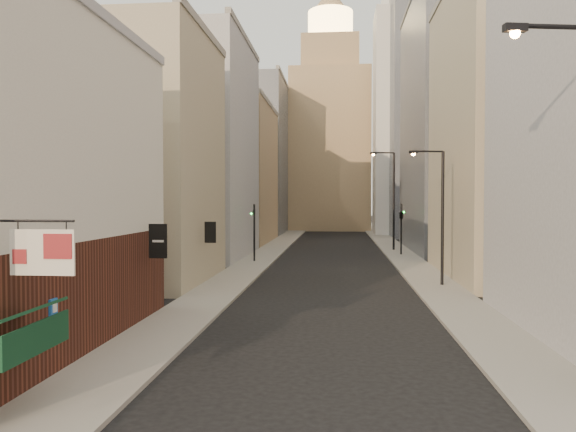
{
  "coord_description": "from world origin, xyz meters",
  "views": [
    {
      "loc": [
        0.51,
        -9.72,
        5.41
      ],
      "look_at": [
        -2.07,
        18.99,
        4.56
      ],
      "focal_mm": 35.0,
      "sensor_mm": 36.0,
      "label": 1
    }
  ],
  "objects_px": {
    "streetlamp_mid": "(439,209)",
    "traffic_light_left": "(254,222)",
    "traffic_light_right": "(401,216)",
    "white_tower": "(401,114)",
    "streetlamp_far": "(391,195)",
    "clock_tower": "(330,132)"
  },
  "relations": [
    {
      "from": "streetlamp_far",
      "to": "traffic_light_left",
      "type": "xyz_separation_m",
      "value": [
        -12.68,
        -11.93,
        -2.38
      ]
    },
    {
      "from": "traffic_light_left",
      "to": "clock_tower",
      "type": "bearing_deg",
      "value": -72.2
    },
    {
      "from": "streetlamp_mid",
      "to": "traffic_light_left",
      "type": "xyz_separation_m",
      "value": [
        -13.33,
        12.25,
        -1.28
      ]
    },
    {
      "from": "streetlamp_mid",
      "to": "streetlamp_far",
      "type": "bearing_deg",
      "value": 81.77
    },
    {
      "from": "streetlamp_far",
      "to": "traffic_light_left",
      "type": "bearing_deg",
      "value": -153.73
    },
    {
      "from": "traffic_light_right",
      "to": "white_tower",
      "type": "bearing_deg",
      "value": -106.65
    },
    {
      "from": "white_tower",
      "to": "clock_tower",
      "type": "bearing_deg",
      "value": 128.16
    },
    {
      "from": "streetlamp_mid",
      "to": "traffic_light_left",
      "type": "distance_m",
      "value": 18.15
    },
    {
      "from": "clock_tower",
      "to": "streetlamp_far",
      "type": "distance_m",
      "value": 44.57
    },
    {
      "from": "clock_tower",
      "to": "streetlamp_mid",
      "type": "relative_size",
      "value": 5.34
    },
    {
      "from": "streetlamp_mid",
      "to": "traffic_light_right",
      "type": "distance_m",
      "value": 19.3
    },
    {
      "from": "white_tower",
      "to": "traffic_light_right",
      "type": "relative_size",
      "value": 8.3
    },
    {
      "from": "traffic_light_left",
      "to": "traffic_light_right",
      "type": "bearing_deg",
      "value": -128.17
    },
    {
      "from": "streetlamp_far",
      "to": "clock_tower",
      "type": "bearing_deg",
      "value": 82.45
    },
    {
      "from": "white_tower",
      "to": "streetlamp_mid",
      "type": "xyz_separation_m",
      "value": [
        -3.31,
        -52.59,
        -13.8
      ]
    },
    {
      "from": "traffic_light_right",
      "to": "streetlamp_far",
      "type": "bearing_deg",
      "value": -95.06
    },
    {
      "from": "white_tower",
      "to": "traffic_light_right",
      "type": "bearing_deg",
      "value": -95.96
    },
    {
      "from": "streetlamp_mid",
      "to": "traffic_light_right",
      "type": "relative_size",
      "value": 1.68
    },
    {
      "from": "clock_tower",
      "to": "streetlamp_mid",
      "type": "xyz_separation_m",
      "value": [
        7.69,
        -66.59,
        -12.83
      ]
    },
    {
      "from": "white_tower",
      "to": "streetlamp_far",
      "type": "height_order",
      "value": "white_tower"
    },
    {
      "from": "clock_tower",
      "to": "traffic_light_right",
      "type": "height_order",
      "value": "clock_tower"
    },
    {
      "from": "traffic_light_left",
      "to": "white_tower",
      "type": "bearing_deg",
      "value": -88.69
    }
  ]
}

